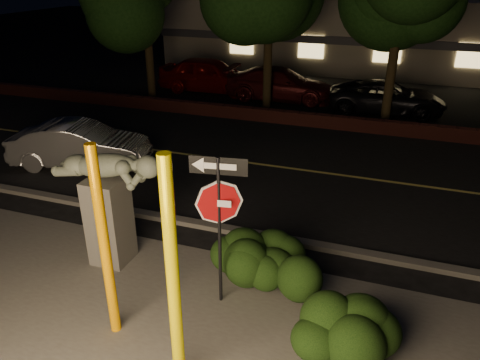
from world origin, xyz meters
name	(u,v)px	position (x,y,z in m)	size (l,w,h in m)	color
ground	(308,137)	(0.00, 10.00, 0.00)	(90.00, 90.00, 0.00)	black
patio	(167,355)	(0.00, -1.00, 0.01)	(14.00, 6.00, 0.02)	#4C4944
road	(288,168)	(0.00, 7.00, 0.01)	(80.00, 8.00, 0.01)	black
lane_marking	(288,168)	(0.00, 7.00, 0.02)	(80.00, 0.12, 0.01)	tan
curb	(245,233)	(0.00, 2.90, 0.06)	(80.00, 0.25, 0.12)	#4C4944
brick_wall	(315,120)	(0.00, 11.30, 0.25)	(40.00, 0.35, 0.50)	#431915
parking_lot	(337,92)	(0.00, 17.00, 0.01)	(40.00, 12.00, 0.01)	black
building	(360,29)	(0.00, 24.99, 2.00)	(22.00, 10.20, 4.00)	gray
yellow_pole_left	(105,246)	(-1.10, -0.75, 1.70)	(0.17, 0.17, 3.41)	#FFA300
yellow_pole_right	(173,280)	(0.40, -1.34, 1.84)	(0.18, 0.18, 3.67)	#FFE700
signpost	(219,203)	(0.32, 0.55, 2.05)	(0.97, 0.19, 2.89)	black
sculpture	(108,195)	(-2.25, 1.04, 1.55)	(2.33, 0.73, 2.51)	#4C4944
hedge_center	(266,257)	(0.91, 1.49, 0.51)	(1.95, 0.91, 1.01)	black
hedge_right	(270,266)	(1.11, 1.08, 0.62)	(1.89, 1.01, 1.23)	black
hedge_far_right	(345,323)	(2.64, 0.09, 0.53)	(1.54, 0.96, 1.07)	black
silver_sedan	(80,145)	(-6.06, 5.11, 0.68)	(1.45, 4.15, 1.37)	#B7B8BC
parked_car_red	(210,75)	(-5.89, 14.92, 0.83)	(1.96, 4.88, 1.66)	maroon
parked_car_darkred	(280,84)	(-2.29, 14.62, 0.72)	(2.03, 4.99, 1.45)	#461012
parked_car_dark	(387,97)	(2.43, 14.13, 0.65)	(2.17, 4.71, 1.31)	black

